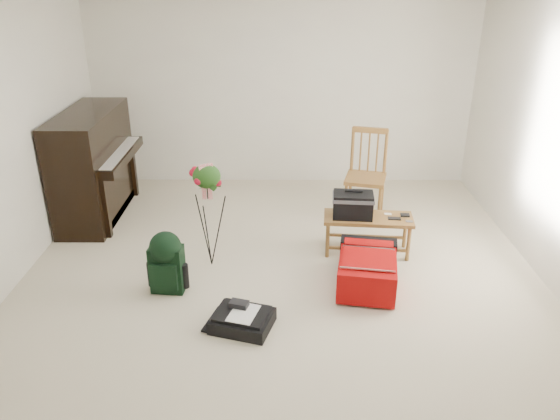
{
  "coord_description": "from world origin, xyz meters",
  "views": [
    {
      "loc": [
        0.01,
        -4.39,
        2.77
      ],
      "look_at": [
        -0.01,
        0.35,
        0.62
      ],
      "focal_mm": 35.0,
      "sensor_mm": 36.0,
      "label": 1
    }
  ],
  "objects_px": {
    "black_duffel": "(242,319)",
    "green_backpack": "(166,259)",
    "flower_stand": "(209,216)",
    "bench": "(358,209)",
    "piano": "(94,167)",
    "red_suitcase": "(366,266)",
    "dining_chair": "(365,176)"
  },
  "relations": [
    {
      "from": "red_suitcase",
      "to": "bench",
      "type": "bearing_deg",
      "value": 101.52
    },
    {
      "from": "red_suitcase",
      "to": "flower_stand",
      "type": "xyz_separation_m",
      "value": [
        -1.5,
        0.34,
        0.36
      ]
    },
    {
      "from": "piano",
      "to": "bench",
      "type": "relative_size",
      "value": 1.61
    },
    {
      "from": "dining_chair",
      "to": "flower_stand",
      "type": "height_order",
      "value": "flower_stand"
    },
    {
      "from": "bench",
      "to": "black_duffel",
      "type": "xyz_separation_m",
      "value": [
        -1.1,
        -1.3,
        -0.42
      ]
    },
    {
      "from": "piano",
      "to": "dining_chair",
      "type": "distance_m",
      "value": 3.16
    },
    {
      "from": "piano",
      "to": "green_backpack",
      "type": "relative_size",
      "value": 2.53
    },
    {
      "from": "piano",
      "to": "flower_stand",
      "type": "height_order",
      "value": "piano"
    },
    {
      "from": "red_suitcase",
      "to": "green_backpack",
      "type": "relative_size",
      "value": 1.43
    },
    {
      "from": "bench",
      "to": "flower_stand",
      "type": "distance_m",
      "value": 1.5
    },
    {
      "from": "piano",
      "to": "bench",
      "type": "height_order",
      "value": "piano"
    },
    {
      "from": "red_suitcase",
      "to": "green_backpack",
      "type": "xyz_separation_m",
      "value": [
        -1.84,
        -0.14,
        0.15
      ]
    },
    {
      "from": "bench",
      "to": "dining_chair",
      "type": "height_order",
      "value": "dining_chair"
    },
    {
      "from": "bench",
      "to": "flower_stand",
      "type": "xyz_separation_m",
      "value": [
        -1.48,
        -0.26,
        0.04
      ]
    },
    {
      "from": "bench",
      "to": "dining_chair",
      "type": "xyz_separation_m",
      "value": [
        0.2,
        0.92,
        0.02
      ]
    },
    {
      "from": "red_suitcase",
      "to": "black_duffel",
      "type": "bearing_deg",
      "value": -138.66
    },
    {
      "from": "piano",
      "to": "red_suitcase",
      "type": "distance_m",
      "value": 3.39
    },
    {
      "from": "piano",
      "to": "dining_chair",
      "type": "xyz_separation_m",
      "value": [
        3.16,
        -0.02,
        -0.09
      ]
    },
    {
      "from": "flower_stand",
      "to": "black_duffel",
      "type": "bearing_deg",
      "value": -91.77
    },
    {
      "from": "dining_chair",
      "to": "green_backpack",
      "type": "bearing_deg",
      "value": -126.38
    },
    {
      "from": "piano",
      "to": "bench",
      "type": "distance_m",
      "value": 3.11
    },
    {
      "from": "bench",
      "to": "dining_chair",
      "type": "bearing_deg",
      "value": 82.65
    },
    {
      "from": "green_backpack",
      "to": "bench",
      "type": "bearing_deg",
      "value": 28.12
    },
    {
      "from": "bench",
      "to": "green_backpack",
      "type": "bearing_deg",
      "value": -152.73
    },
    {
      "from": "black_duffel",
      "to": "dining_chair",
      "type": "bearing_deg",
      "value": 76.28
    },
    {
      "from": "dining_chair",
      "to": "flower_stand",
      "type": "distance_m",
      "value": 2.05
    },
    {
      "from": "piano",
      "to": "red_suitcase",
      "type": "xyz_separation_m",
      "value": [
        2.99,
        -1.55,
        -0.42
      ]
    },
    {
      "from": "piano",
      "to": "black_duffel",
      "type": "xyz_separation_m",
      "value": [
        1.87,
        -2.24,
        -0.53
      ]
    },
    {
      "from": "flower_stand",
      "to": "bench",
      "type": "bearing_deg",
      "value": -11.81
    },
    {
      "from": "piano",
      "to": "flower_stand",
      "type": "bearing_deg",
      "value": -39.02
    },
    {
      "from": "dining_chair",
      "to": "flower_stand",
      "type": "xyz_separation_m",
      "value": [
        -1.68,
        -1.18,
        0.03
      ]
    },
    {
      "from": "black_duffel",
      "to": "green_backpack",
      "type": "relative_size",
      "value": 0.96
    }
  ]
}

